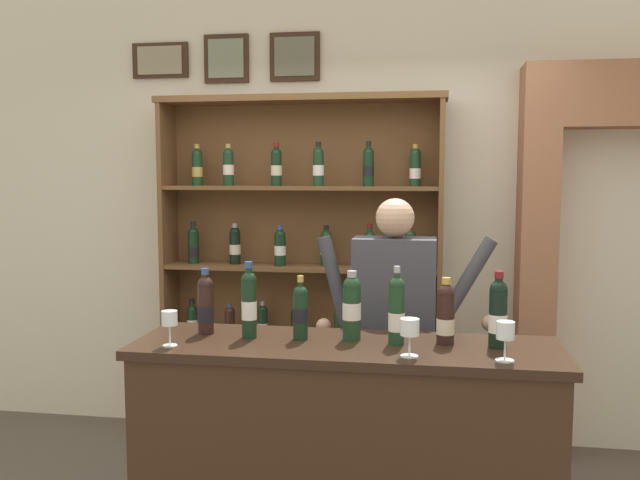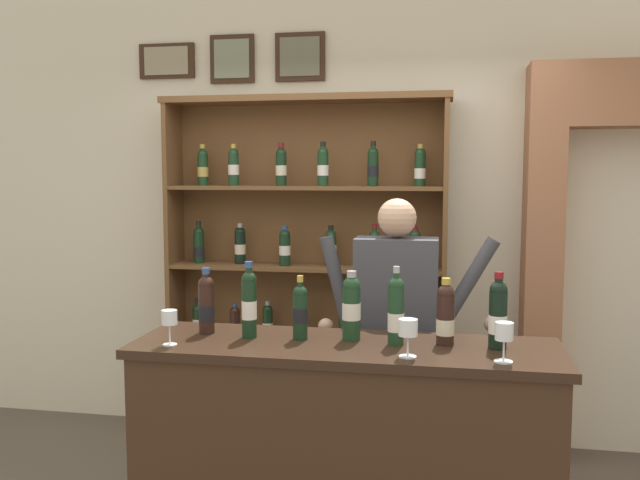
% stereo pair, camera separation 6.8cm
% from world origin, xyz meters
% --- Properties ---
extents(back_wall, '(12.00, 0.19, 3.37)m').
position_xyz_m(back_wall, '(-0.00, 1.69, 1.68)').
color(back_wall, beige).
rests_on(back_wall, ground).
extents(wine_shelf, '(1.84, 0.31, 2.25)m').
position_xyz_m(wine_shelf, '(-0.35, 1.44, 1.15)').
color(wine_shelf, brown).
rests_on(wine_shelf, ground).
extents(tasting_counter, '(1.84, 0.56, 1.04)m').
position_xyz_m(tasting_counter, '(0.12, -0.00, 0.52)').
color(tasting_counter, '#382316').
rests_on(tasting_counter, ground).
extents(shopkeeper, '(0.92, 0.22, 1.64)m').
position_xyz_m(shopkeeper, '(0.30, 0.58, 1.02)').
color(shopkeeper, '#2D3347').
rests_on(shopkeeper, ground).
extents(tasting_bottle_grappa, '(0.07, 0.07, 0.30)m').
position_xyz_m(tasting_bottle_grappa, '(-0.53, 0.08, 1.18)').
color(tasting_bottle_grappa, black).
rests_on(tasting_bottle_grappa, tasting_counter).
extents(tasting_bottle_brunello, '(0.07, 0.07, 0.34)m').
position_xyz_m(tasting_bottle_brunello, '(-0.32, 0.03, 1.20)').
color(tasting_bottle_brunello, black).
rests_on(tasting_bottle_brunello, tasting_counter).
extents(tasting_bottle_bianco, '(0.07, 0.07, 0.28)m').
position_xyz_m(tasting_bottle_bianco, '(-0.09, 0.04, 1.17)').
color(tasting_bottle_bianco, black).
rests_on(tasting_bottle_bianco, tasting_counter).
extents(tasting_bottle_vin_santo, '(0.08, 0.08, 0.31)m').
position_xyz_m(tasting_bottle_vin_santo, '(0.14, 0.07, 1.19)').
color(tasting_bottle_vin_santo, '#19381E').
rests_on(tasting_bottle_vin_santo, tasting_counter).
extents(tasting_bottle_riserva, '(0.07, 0.07, 0.34)m').
position_xyz_m(tasting_bottle_riserva, '(0.34, 0.03, 1.19)').
color(tasting_bottle_riserva, '#19381E').
rests_on(tasting_bottle_riserva, tasting_counter).
extents(tasting_bottle_rosso, '(0.08, 0.08, 0.29)m').
position_xyz_m(tasting_bottle_rosso, '(0.54, 0.07, 1.17)').
color(tasting_bottle_rosso, black).
rests_on(tasting_bottle_rosso, tasting_counter).
extents(tasting_bottle_chianti, '(0.08, 0.08, 0.32)m').
position_xyz_m(tasting_bottle_chianti, '(0.76, 0.04, 1.19)').
color(tasting_bottle_chianti, black).
rests_on(tasting_bottle_chianti, tasting_counter).
extents(wine_glass_spare, '(0.07, 0.07, 0.15)m').
position_xyz_m(wine_glass_spare, '(-0.61, -0.16, 1.15)').
color(wine_glass_spare, silver).
rests_on(wine_glass_spare, tasting_counter).
extents(wine_glass_left, '(0.07, 0.07, 0.16)m').
position_xyz_m(wine_glass_left, '(0.77, -0.17, 1.15)').
color(wine_glass_left, silver).
rests_on(wine_glass_left, tasting_counter).
extents(wine_glass_right, '(0.08, 0.08, 0.16)m').
position_xyz_m(wine_glass_right, '(0.40, -0.17, 1.15)').
color(wine_glass_right, silver).
rests_on(wine_glass_right, tasting_counter).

